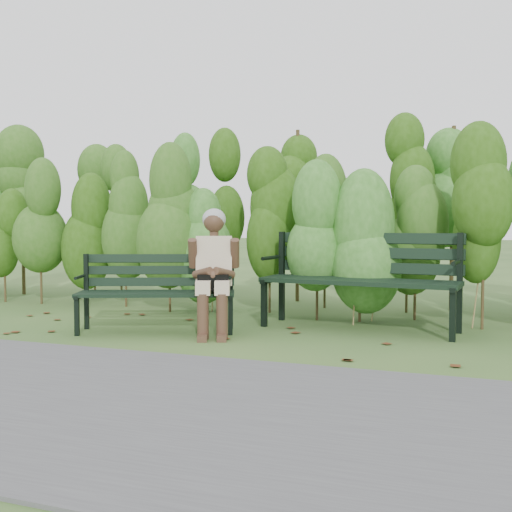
% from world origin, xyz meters
% --- Properties ---
extents(ground, '(80.00, 80.00, 0.00)m').
position_xyz_m(ground, '(0.00, 0.00, 0.00)').
color(ground, '#335624').
extents(footpath, '(60.00, 2.50, 0.01)m').
position_xyz_m(footpath, '(0.00, -2.20, 0.01)').
color(footpath, '#474749').
rests_on(footpath, ground).
extents(hedge_band, '(11.04, 1.67, 2.42)m').
position_xyz_m(hedge_band, '(0.00, 1.86, 1.26)').
color(hedge_band, '#47381E').
rests_on(hedge_band, ground).
extents(leaf_litter, '(5.85, 2.27, 0.01)m').
position_xyz_m(leaf_litter, '(0.30, 0.19, 0.00)').
color(leaf_litter, '#592F15').
rests_on(leaf_litter, ground).
extents(bench_left, '(1.61, 1.02, 0.77)m').
position_xyz_m(bench_left, '(-0.93, 0.04, 0.45)').
color(bench_left, black).
rests_on(bench_left, ground).
extents(bench_right, '(2.02, 0.84, 0.98)m').
position_xyz_m(bench_right, '(0.96, 0.86, 0.58)').
color(bench_right, black).
rests_on(bench_right, ground).
extents(seated_woman, '(0.59, 0.79, 1.22)m').
position_xyz_m(seated_woman, '(-0.35, 0.09, 0.68)').
color(seated_woman, beige).
rests_on(seated_woman, ground).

